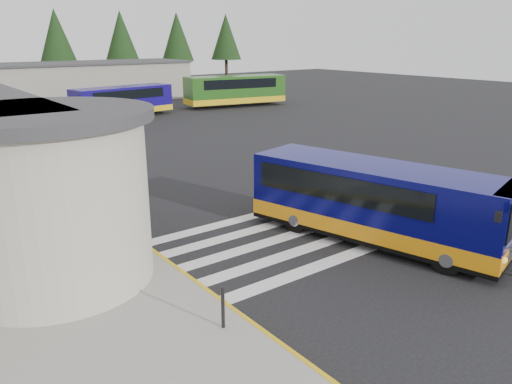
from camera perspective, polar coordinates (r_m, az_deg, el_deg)
ground at (r=18.05m, az=0.94°, el=-4.62°), size 140.00×140.00×0.00m
curb_strip at (r=19.46m, az=-15.99°, el=-3.41°), size 0.12×34.00×0.16m
crosswalk at (r=17.18m, az=1.27°, el=-5.77°), size 8.00×5.35×0.01m
depot_building at (r=57.73m, az=-21.01°, el=11.57°), size 26.40×8.40×4.20m
tree_line at (r=65.32m, az=-23.34°, el=15.97°), size 58.40×4.40×10.00m
transit_bus at (r=17.46m, az=13.55°, el=-1.46°), size 4.99×9.66×2.65m
pedestrian_a at (r=13.71m, az=-15.49°, el=-8.35°), size 0.42×0.61×1.59m
pedestrian_b at (r=14.20m, az=-17.54°, el=-7.18°), size 0.88×1.02×1.79m
bollard at (r=12.01m, az=-3.80°, el=-13.03°), size 0.09×0.09×1.06m
far_bus_a at (r=45.69m, az=-14.99°, el=10.10°), size 9.12×3.83×2.28m
far_bus_b at (r=51.41m, az=-2.40°, el=11.64°), size 10.46×4.50×2.61m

